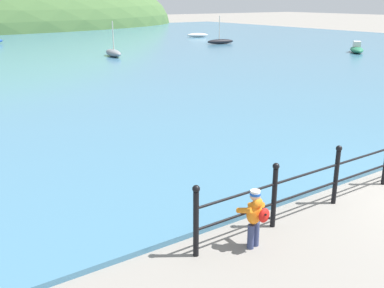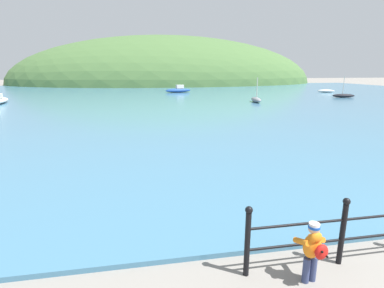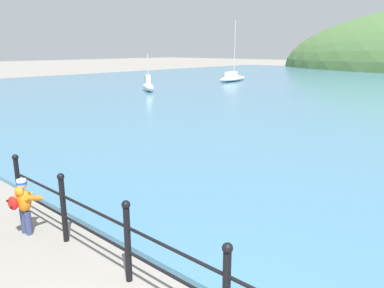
% 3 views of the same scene
% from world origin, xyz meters
% --- Properties ---
extents(water, '(80.00, 60.00, 0.10)m').
position_xyz_m(water, '(0.00, 32.00, 0.05)').
color(water, teal).
rests_on(water, ground).
extents(child_in_coat, '(0.42, 0.55, 1.00)m').
position_xyz_m(child_in_coat, '(-4.46, 1.16, 0.61)').
color(child_in_coat, navy).
rests_on(child_in_coat, ground).
extents(boat_mid_harbor, '(2.47, 2.41, 0.81)m').
position_xyz_m(boat_mid_harbor, '(20.14, 17.03, 0.36)').
color(boat_mid_harbor, '#287551').
rests_on(boat_mid_harbor, water).
extents(boat_blue_hull, '(2.24, 1.65, 0.40)m').
position_xyz_m(boat_blue_hull, '(18.77, 35.28, 0.30)').
color(boat_blue_hull, silver).
rests_on(boat_blue_hull, water).
extents(boat_white_sailboat, '(0.95, 2.40, 2.36)m').
position_xyz_m(boat_white_sailboat, '(4.39, 25.10, 0.36)').
color(boat_white_sailboat, gray).
rests_on(boat_white_sailboat, water).
extents(boat_red_dinghy, '(2.56, 1.23, 2.39)m').
position_xyz_m(boat_red_dinghy, '(16.08, 28.06, 0.32)').
color(boat_red_dinghy, black).
rests_on(boat_red_dinghy, water).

